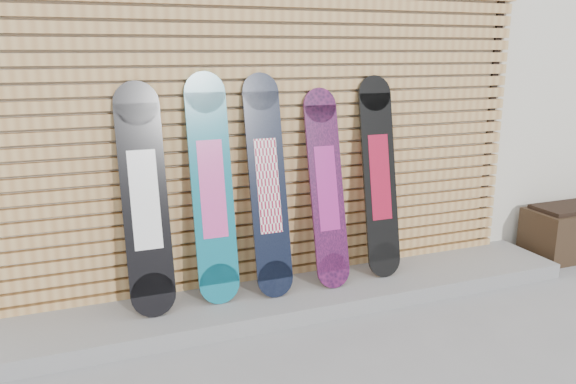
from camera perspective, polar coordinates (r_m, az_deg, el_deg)
name	(u,v)px	position (r m, az deg, el deg)	size (l,w,h in m)	color
ground	(346,345)	(3.77, 5.93, -15.17)	(80.00, 80.00, 0.00)	gray
building	(251,54)	(6.72, -3.81, 13.82)	(12.00, 5.00, 3.60)	silver
concrete_step	(286,298)	(4.24, -0.16, -10.69)	(4.60, 0.70, 0.12)	gray
slat_wall	(272,139)	(4.16, -1.62, 5.43)	(4.26, 0.08, 2.29)	tan
snowboard_0	(145,200)	(3.81, -14.34, -0.78)	(0.30, 0.36, 1.54)	black
snowboard_1	(212,189)	(3.90, -7.72, 0.29)	(0.29, 0.32, 1.59)	#0C677C
snowboard_2	(268,186)	(3.99, -2.07, 0.62)	(0.27, 0.36, 1.58)	black
snowboard_3	(327,188)	(4.17, 3.94, 0.37)	(0.26, 0.37, 1.46)	black
snowboard_4	(379,177)	(4.40, 9.27, 1.49)	(0.27, 0.32, 1.54)	black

